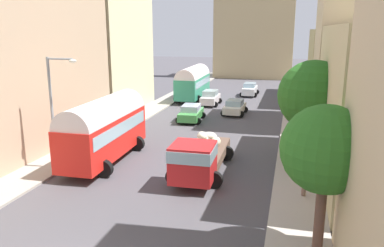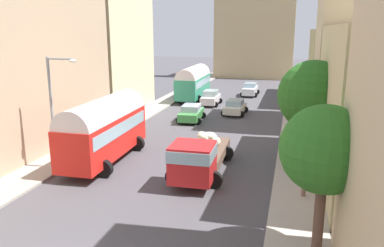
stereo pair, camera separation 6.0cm
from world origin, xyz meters
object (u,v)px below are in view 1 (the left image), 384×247
cargo_truck_0 (199,156)px  car_3 (210,98)px  parked_bus_1 (193,82)px  pedestrian_1 (305,178)px  streetlamp_near (55,104)px  parked_bus_0 (104,127)px  car_2 (191,113)px  pedestrian_2 (307,114)px  pedestrian_0 (306,106)px  car_0 (235,107)px  car_1 (250,89)px

cargo_truck_0 → car_3: 21.16m
parked_bus_1 → cargo_truck_0: (6.43, -23.40, -0.92)m
pedestrian_1 → streetlamp_near: size_ratio=0.27×
parked_bus_0 → cargo_truck_0: 6.44m
streetlamp_near → car_2: bearing=73.0°
car_2 → car_3: (0.11, 7.83, 0.06)m
car_2 → streetlamp_near: bearing=-107.0°
parked_bus_0 → car_3: 19.92m
pedestrian_2 → pedestrian_0: bearing=91.0°
pedestrian_2 → car_0: bearing=159.9°
parked_bus_1 → car_3: bearing=-44.4°
car_2 → pedestrian_1: size_ratio=2.27×
pedestrian_1 → streetlamp_near: streetlamp_near is taller
cargo_truck_0 → car_1: cargo_truck_0 is taller
car_1 → pedestrian_1: size_ratio=2.29×
parked_bus_1 → car_1: (6.11, 4.72, -1.35)m
pedestrian_0 → pedestrian_1: bearing=-91.6°
car_0 → pedestrian_1: (6.11, -18.15, 0.31)m
cargo_truck_0 → car_2: cargo_truck_0 is taller
parked_bus_0 → car_1: bearing=77.6°
car_0 → car_3: size_ratio=0.99×
car_2 → parked_bus_1: bearing=103.7°
car_0 → pedestrian_2: pedestrian_2 is taller
parked_bus_0 → pedestrian_2: (12.46, 13.21, -1.26)m
car_1 → car_2: car_1 is taller
pedestrian_0 → parked_bus_0: bearing=-127.1°
pedestrian_0 → pedestrian_1: (-0.53, -18.90, 0.05)m
cargo_truck_0 → pedestrian_1: cargo_truck_0 is taller
car_1 → pedestrian_1: 30.11m
car_2 → pedestrian_2: 10.18m
car_2 → streetlamp_near: (-4.25, -13.94, 3.20)m
cargo_truck_0 → car_3: cargo_truck_0 is taller
cargo_truck_0 → car_0: 16.77m
parked_bus_0 → car_3: bearing=82.8°
pedestrian_0 → streetlamp_near: size_ratio=0.26×
car_0 → car_1: bearing=89.1°
parked_bus_0 → car_0: bearing=69.8°
pedestrian_2 → streetlamp_near: 21.16m
parked_bus_0 → pedestrian_2: parked_bus_0 is taller
parked_bus_1 → cargo_truck_0: bearing=-74.6°
pedestrian_1 → pedestrian_0: bearing=88.4°
car_0 → parked_bus_1: bearing=131.7°
car_1 → parked_bus_0: bearing=-102.4°
parked_bus_0 → car_0: 16.75m
pedestrian_1 → streetlamp_near: 14.07m
car_0 → pedestrian_0: bearing=6.4°
car_0 → streetlamp_near: bearing=-113.3°
pedestrian_0 → pedestrian_2: bearing=-89.0°
pedestrian_1 → pedestrian_2: 15.72m
car_0 → car_1: car_1 is taller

